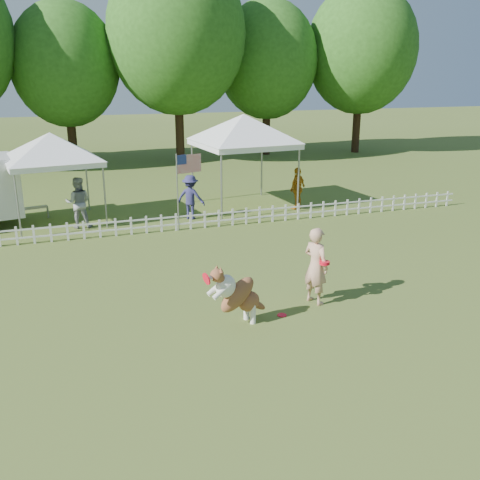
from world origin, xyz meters
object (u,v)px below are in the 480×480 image
(dog, at_px, (238,294))
(frisbee_on_turf, at_px, (282,315))
(canopy_tent_left, at_px, (54,180))
(handler, at_px, (316,266))
(spectator_c, at_px, (298,188))
(spectator_b, at_px, (191,197))
(spectator_a, at_px, (78,203))
(flag_pole, at_px, (178,193))
(canopy_tent_right, at_px, (244,162))

(dog, height_order, frisbee_on_turf, dog)
(frisbee_on_turf, relative_size, canopy_tent_left, 0.07)
(handler, bearing_deg, dog, 81.80)
(frisbee_on_turf, height_order, spectator_c, spectator_c)
(handler, distance_m, spectator_b, 8.24)
(handler, height_order, frisbee_on_turf, handler)
(spectator_a, distance_m, spectator_b, 3.90)
(frisbee_on_turf, relative_size, spectator_b, 0.13)
(handler, distance_m, flag_pole, 7.04)
(canopy_tent_right, bearing_deg, handler, -104.32)
(dog, relative_size, spectator_a, 0.79)
(canopy_tent_right, bearing_deg, flag_pole, -147.15)
(flag_pole, relative_size, spectator_b, 1.61)
(flag_pole, height_order, spectator_c, flag_pole)
(handler, height_order, canopy_tent_left, canopy_tent_left)
(spectator_c, bearing_deg, handler, 33.66)
(canopy_tent_right, relative_size, spectator_c, 2.17)
(dog, bearing_deg, handler, -0.70)
(flag_pole, distance_m, spectator_c, 5.29)
(canopy_tent_left, distance_m, canopy_tent_right, 7.02)
(frisbee_on_turf, xyz_separation_m, canopy_tent_left, (-4.58, 9.53, 1.54))
(handler, bearing_deg, frisbee_on_turf, 90.22)
(spectator_a, distance_m, spectator_c, 8.19)
(frisbee_on_turf, bearing_deg, canopy_tent_right, 75.97)
(frisbee_on_turf, height_order, canopy_tent_left, canopy_tent_left)
(spectator_c, bearing_deg, canopy_tent_left, -39.62)
(handler, bearing_deg, spectator_a, 7.74)
(frisbee_on_turf, distance_m, flag_pole, 7.38)
(handler, bearing_deg, canopy_tent_left, 8.71)
(handler, xyz_separation_m, flag_pole, (-1.72, 6.82, 0.39))
(dog, xyz_separation_m, frisbee_on_turf, (1.05, 0.11, -0.68))
(spectator_a, bearing_deg, dog, 117.01)
(flag_pole, bearing_deg, canopy_tent_left, 132.30)
(spectator_b, bearing_deg, frisbee_on_turf, 121.88)
(spectator_b, bearing_deg, canopy_tent_right, -122.60)
(spectator_b, bearing_deg, canopy_tent_left, 20.56)
(handler, distance_m, frisbee_on_turf, 1.40)
(dog, height_order, spectator_b, spectator_b)
(flag_pole, bearing_deg, canopy_tent_right, 21.46)
(spectator_b, bearing_deg, spectator_c, -146.06)
(frisbee_on_turf, relative_size, canopy_tent_right, 0.06)
(handler, bearing_deg, spectator_b, -15.97)
(handler, relative_size, dog, 1.30)
(spectator_a, height_order, spectator_c, spectator_a)
(canopy_tent_left, relative_size, canopy_tent_right, 0.88)
(frisbee_on_turf, distance_m, spectator_a, 9.55)
(spectator_a, relative_size, spectator_b, 1.09)
(frisbee_on_turf, relative_size, flag_pole, 0.08)
(handler, relative_size, frisbee_on_turf, 8.74)
(frisbee_on_turf, distance_m, canopy_tent_right, 10.19)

